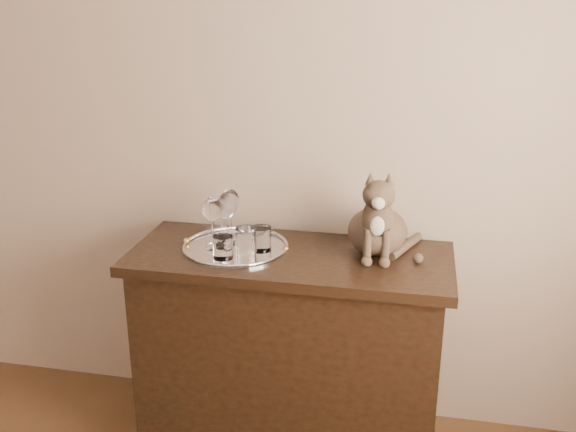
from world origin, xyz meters
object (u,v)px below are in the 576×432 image
at_px(wine_glass_b, 230,214).
at_px(tumbler_a, 246,240).
at_px(tray, 236,248).
at_px(wine_glass_c, 213,222).
at_px(wine_glass_a, 222,217).
at_px(wine_glass_d, 226,220).
at_px(tumbler_c, 261,239).
at_px(tumbler_b, 223,247).
at_px(sideboard, 290,354).
at_px(cat, 378,209).

relative_size(wine_glass_b, tumbler_a, 2.18).
height_order(tray, tumbler_a, tumbler_a).
height_order(tray, wine_glass_c, wine_glass_c).
height_order(tray, wine_glass_a, wine_glass_a).
distance_m(tray, wine_glass_d, 0.11).
bearing_deg(wine_glass_a, tray, -48.62).
distance_m(wine_glass_a, tumbler_c, 0.21).
bearing_deg(tumbler_b, sideboard, 25.08).
xyz_separation_m(wine_glass_a, tumbler_a, (0.13, -0.12, -0.04)).
bearing_deg(sideboard, tumbler_c, -177.80).
distance_m(wine_glass_c, tumbler_c, 0.19).
xyz_separation_m(wine_glass_b, wine_glass_c, (-0.04, -0.11, -0.00)).
height_order(tumbler_b, tumbler_c, tumbler_c).
height_order(wine_glass_b, tumbler_c, wine_glass_b).
xyz_separation_m(tray, wine_glass_c, (-0.08, -0.01, 0.10)).
distance_m(wine_glass_c, tumbler_a, 0.15).
bearing_deg(tray, tumbler_b, -97.92).
xyz_separation_m(sideboard, wine_glass_d, (-0.25, 0.03, 0.53)).
height_order(wine_glass_b, wine_glass_c, wine_glass_b).
bearing_deg(tumbler_c, tumbler_b, -138.90).
distance_m(wine_glass_a, wine_glass_b, 0.04).
bearing_deg(wine_glass_d, wine_glass_b, 93.87).
relative_size(wine_glass_a, tumbler_c, 1.93).
relative_size(wine_glass_b, tumbler_b, 2.38).
bearing_deg(tumbler_b, tumbler_a, 48.86).
relative_size(tray, wine_glass_b, 2.01).
bearing_deg(tumbler_b, wine_glass_b, 98.70).
bearing_deg(tray, wine_glass_c, -170.82).
height_order(tumbler_b, cat, cat).
bearing_deg(wine_glass_c, tray, 9.18).
xyz_separation_m(tray, tumbler_c, (0.10, -0.01, 0.05)).
height_order(wine_glass_c, tumbler_b, wine_glass_c).
bearing_deg(tumbler_a, sideboard, 10.18).
xyz_separation_m(wine_glass_a, tumbler_c, (0.18, -0.10, -0.04)).
distance_m(wine_glass_a, wine_glass_d, 0.07).
bearing_deg(tumbler_a, wine_glass_c, 172.02).
relative_size(sideboard, tray, 3.00).
bearing_deg(tray, wine_glass_d, 144.67).
relative_size(tray, wine_glass_d, 2.06).
bearing_deg(wine_glass_d, wine_glass_c, -133.19).
height_order(sideboard, cat, cat).
height_order(tray, tumbler_b, tumbler_b).
bearing_deg(wine_glass_c, wine_glass_a, 87.98).
bearing_deg(wine_glass_c, sideboard, 1.86).
relative_size(tray, tumbler_b, 4.77).
xyz_separation_m(wine_glass_c, tumbler_b, (0.07, -0.10, -0.06)).
bearing_deg(wine_glass_a, wine_glass_d, -58.34).
xyz_separation_m(wine_glass_b, tumbler_c, (0.15, -0.10, -0.05)).
distance_m(tray, cat, 0.56).
bearing_deg(wine_glass_a, sideboard, -17.89).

